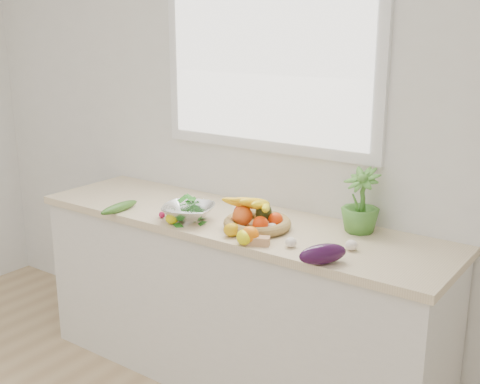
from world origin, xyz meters
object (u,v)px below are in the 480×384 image
Objects in this scene: eggplant at (323,254)px; cucumber at (119,207)px; fruit_basket at (257,219)px; colander_with_spinach at (189,209)px; potted_herb at (361,202)px; apple at (242,213)px.

cucumber is (-1.20, 0.01, -0.02)m from eggplant.
fruit_basket is 1.11× the size of colander_with_spinach.
cucumber is at bearing 179.34° from eggplant.
potted_herb is at bearing 25.03° from colander_with_spinach.
colander_with_spinach is (0.40, 0.09, 0.04)m from cucumber.
colander_with_spinach reaches higher than apple.
cucumber is at bearing -158.92° from potted_herb.
fruit_basket reaches higher than apple.
potted_herb is 0.97× the size of colander_with_spinach.
colander_with_spinach reaches higher than eggplant.
apple is at bearing 36.83° from colander_with_spinach.
potted_herb is (0.54, 0.19, 0.10)m from apple.
fruit_basket is at bearing 155.92° from eggplant.
eggplant is 0.58× the size of fruit_basket.
cucumber is 0.82× the size of potted_herb.
eggplant is at bearing -7.47° from colander_with_spinach.
apple is 0.26m from colander_with_spinach.
fruit_basket reaches higher than colander_with_spinach.
apple is 0.26× the size of potted_herb.
potted_herb reaches higher than eggplant.
eggplant is 0.65× the size of colander_with_spinach.
eggplant reaches higher than cucumber.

